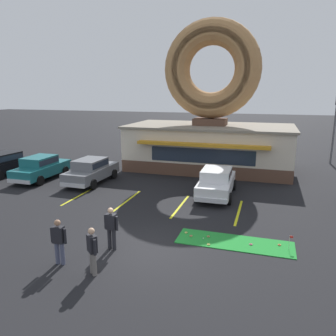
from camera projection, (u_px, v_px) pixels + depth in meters
The scene contains 24 objects.
ground_plane at pixel (142, 248), 12.48m from camera, with size 160.00×160.00×0.00m, color black.
donut_shop_building at pixel (210, 120), 24.58m from camera, with size 12.30×6.75×10.96m.
putting_mat at pixel (234, 242), 12.94m from camera, with size 4.55×1.43×0.03m, color #1E842D.
mini_donut_near_left at pixel (208, 236), 13.41m from camera, with size 0.13×0.13×0.04m, color #A5724C.
mini_donut_near_right at pixel (208, 244), 12.71m from camera, with size 0.13×0.13×0.04m, color #E5C666.
mini_donut_mid_left at pixel (251, 244), 12.71m from camera, with size 0.13×0.13×0.04m, color #D8667F.
mini_donut_mid_centre at pixel (186, 233), 13.78m from camera, with size 0.13×0.13×0.04m, color #E5C666.
mini_donut_mid_right at pixel (191, 236), 13.46m from camera, with size 0.13×0.13×0.04m, color #A5724C.
mini_donut_far_left at pixel (279, 245), 12.67m from camera, with size 0.13×0.13×0.04m, color #D17F47.
golf_ball at pixel (203, 238), 13.23m from camera, with size 0.04×0.04×0.04m, color white.
putting_flag_pin at pixel (291, 239), 12.27m from camera, with size 0.13×0.01×0.55m.
car_teal at pixel (41, 167), 22.10m from camera, with size 2.00×4.57×1.60m.
car_black at pixel (5, 163), 23.40m from camera, with size 2.21×4.67×1.60m.
car_white at pixel (216, 181), 18.60m from camera, with size 2.06×4.60×1.60m.
car_grey at pixel (91, 170), 21.27m from camera, with size 2.03×4.58×1.60m.
pedestrian_blue_sweater_man at pixel (59, 240), 11.17m from camera, with size 0.60×0.26×1.63m.
pedestrian_hooded_kid at pixel (111, 227), 12.22m from camera, with size 0.59×0.28×1.66m.
pedestrian_leather_jacket_man at pixel (92, 249), 10.55m from camera, with size 0.48×0.43×1.62m.
trash_bin at pixel (126, 164), 24.65m from camera, with size 0.57×0.57×0.97m.
traffic_light_pole at pixel (336, 119), 26.13m from camera, with size 0.28×0.47×5.80m.
parking_stripe_far_left at pixel (80, 195), 18.82m from camera, with size 0.12×3.60×0.01m, color yellow.
parking_stripe_left at pixel (128, 201), 17.95m from camera, with size 0.12×3.60×0.01m, color yellow.
parking_stripe_mid_left at pixel (180, 206), 17.09m from camera, with size 0.12×3.60×0.01m, color yellow.
parking_stripe_centre at pixel (239, 212), 16.22m from camera, with size 0.12×3.60×0.01m, color yellow.
Camera 1 is at (4.32, -10.64, 5.85)m, focal length 35.00 mm.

